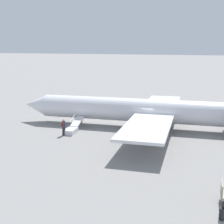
% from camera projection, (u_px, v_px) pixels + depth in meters
% --- Properties ---
extents(ground_plane, '(600.00, 600.00, 0.00)m').
position_uv_depth(ground_plane, '(145.00, 128.00, 34.86)').
color(ground_plane, gray).
extents(airplane_main, '(30.09, 23.00, 6.77)m').
position_uv_depth(airplane_main, '(154.00, 111.00, 34.20)').
color(airplane_main, silver).
rests_on(airplane_main, ground).
extents(boarding_stairs, '(1.65, 4.12, 1.69)m').
position_uv_depth(boarding_stairs, '(72.00, 129.00, 33.00)').
color(boarding_stairs, silver).
rests_on(boarding_stairs, ground).
extents(passenger, '(0.37, 0.56, 1.74)m').
position_uv_depth(passenger, '(64.00, 126.00, 31.76)').
color(passenger, '#23232D').
rests_on(passenger, ground).
extents(suitcase, '(0.36, 0.42, 0.88)m').
position_uv_depth(suitcase, '(223.00, 214.00, 16.39)').
color(suitcase, black).
rests_on(suitcase, ground).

